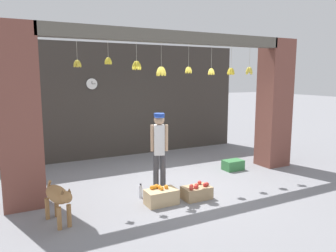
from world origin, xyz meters
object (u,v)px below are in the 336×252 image
Objects in this scene: dog at (58,197)px; wall_clock at (92,84)px; produce_box_green at (233,165)px; water_bottle at (141,191)px; shopkeeper at (159,147)px; fruit_crate_oranges at (161,196)px; fruit_crate_apples at (197,192)px.

wall_clock is at bearing 144.52° from dog.
water_bottle is (-2.78, -0.69, 0.01)m from produce_box_green.
water_bottle is (-0.43, -0.05, -0.81)m from shopkeeper.
wall_clock is at bearing -59.69° from shopkeeper.
dog is 0.58× the size of shopkeeper.
shopkeeper is 5.77× the size of water_bottle.
water_bottle is 0.88× the size of wall_clock.
fruit_crate_oranges is at bearing 89.89° from shopkeeper.
fruit_crate_apples is at bearing 74.84° from dog.
water_bottle is 3.87m from wall_clock.
fruit_crate_apples is 1.08m from water_bottle.
fruit_crate_apples reaches higher than produce_box_green.
water_bottle is at bearing 150.02° from fruit_crate_apples.
produce_box_green is at bearing 13.88° from water_bottle.
fruit_crate_apples is 4.44m from wall_clock.
wall_clock reaches higher than fruit_crate_oranges.
wall_clock is (-0.95, 3.86, 1.98)m from fruit_crate_apples.
fruit_crate_apples reaches higher than water_bottle.
fruit_crate_oranges is 2.82m from produce_box_green.
wall_clock is at bearing 136.67° from produce_box_green.
shopkeeper reaches higher than water_bottle.
water_bottle is (-0.21, 0.47, -0.02)m from fruit_crate_oranges.
produce_box_green is (2.57, 1.16, -0.02)m from fruit_crate_oranges.
wall_clock reaches higher than dog.
fruit_crate_oranges is 1.84× the size of wall_clock.
fruit_crate_oranges reaches higher than produce_box_green.
dog is 2.54m from fruit_crate_apples.
fruit_crate_oranges is 2.08× the size of water_bottle.
water_bottle is (-0.93, 0.54, 0.00)m from fruit_crate_apples.
water_bottle is (1.58, 0.44, -0.32)m from dog.
water_bottle is at bearing -166.12° from produce_box_green.
produce_box_green is 4.33m from wall_clock.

